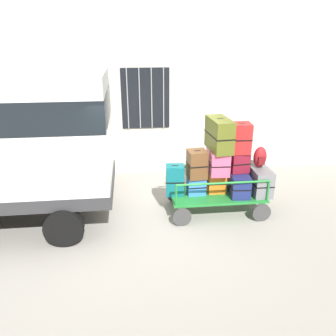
% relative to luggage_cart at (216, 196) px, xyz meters
% --- Properties ---
extents(ground_plane, '(40.00, 40.00, 0.00)m').
position_rel_luggage_cart_xyz_m(ground_plane, '(-1.15, -0.25, -0.35)').
color(ground_plane, gray).
extents(building_wall, '(12.00, 0.38, 5.00)m').
position_rel_luggage_cart_xyz_m(building_wall, '(-1.15, 2.48, 2.15)').
color(building_wall, beige).
rests_on(building_wall, ground).
extents(luggage_cart, '(1.99, 1.10, 0.43)m').
position_rel_luggage_cart_xyz_m(luggage_cart, '(0.00, 0.00, 0.00)').
color(luggage_cart, '#1E722D').
rests_on(luggage_cart, ground).
extents(cart_railing, '(1.88, 0.97, 0.44)m').
position_rel_luggage_cart_xyz_m(cart_railing, '(0.00, 0.00, 0.44)').
color(cart_railing, '#1E722D').
rests_on(cart_railing, luggage_cart).
extents(suitcase_left_bottom, '(0.39, 0.33, 0.64)m').
position_rel_luggage_cart_xyz_m(suitcase_left_bottom, '(-0.88, 0.02, 0.40)').
color(suitcase_left_bottom, '#0F5960').
rests_on(suitcase_left_bottom, luggage_cart).
extents(suitcase_midleft_bottom, '(0.39, 0.28, 0.38)m').
position_rel_luggage_cart_xyz_m(suitcase_midleft_bottom, '(-0.44, -0.01, 0.27)').
color(suitcase_midleft_bottom, '#3372C6').
rests_on(suitcase_midleft_bottom, luggage_cart).
extents(suitcase_midleft_middle, '(0.40, 0.40, 0.57)m').
position_rel_luggage_cart_xyz_m(suitcase_midleft_middle, '(-0.44, -0.01, 0.74)').
color(suitcase_midleft_middle, brown).
rests_on(suitcase_midleft_middle, suitcase_midleft_bottom).
extents(suitcase_center_bottom, '(0.38, 0.29, 0.46)m').
position_rel_luggage_cart_xyz_m(suitcase_center_bottom, '(0.00, 0.04, 0.31)').
color(suitcase_center_bottom, orange).
rests_on(suitcase_center_bottom, luggage_cart).
extents(suitcase_center_middle, '(0.41, 0.71, 0.47)m').
position_rel_luggage_cart_xyz_m(suitcase_center_middle, '(0.00, 0.03, 0.78)').
color(suitcase_center_middle, '#CC4C72').
rests_on(suitcase_center_middle, suitcase_center_bottom).
extents(suitcase_center_top, '(0.44, 0.83, 0.65)m').
position_rel_luggage_cart_xyz_m(suitcase_center_top, '(0.00, 0.04, 1.33)').
color(suitcase_center_top, '#4C5119').
rests_on(suitcase_center_top, suitcase_center_middle).
extents(suitcase_midright_bottom, '(0.45, 0.92, 0.46)m').
position_rel_luggage_cart_xyz_m(suitcase_midright_bottom, '(0.44, 0.01, 0.31)').
color(suitcase_midright_bottom, navy).
rests_on(suitcase_midright_bottom, luggage_cart).
extents(suitcase_midright_middle, '(0.40, 0.33, 0.41)m').
position_rel_luggage_cart_xyz_m(suitcase_midright_middle, '(0.44, 0.00, 0.74)').
color(suitcase_midright_middle, maroon).
rests_on(suitcase_midright_middle, suitcase_midright_bottom).
extents(suitcase_midright_top, '(0.40, 0.40, 0.61)m').
position_rel_luggage_cart_xyz_m(suitcase_midright_top, '(0.44, 0.03, 1.25)').
color(suitcase_midright_top, '#B21E1E').
rests_on(suitcase_midright_top, suitcase_midright_middle).
extents(suitcase_right_bottom, '(0.38, 0.88, 0.54)m').
position_rel_luggage_cart_xyz_m(suitcase_right_bottom, '(0.88, -0.00, 0.35)').
color(suitcase_right_bottom, slate).
rests_on(suitcase_right_bottom, luggage_cart).
extents(backpack, '(0.27, 0.22, 0.44)m').
position_rel_luggage_cart_xyz_m(backpack, '(0.86, -0.02, 0.84)').
color(backpack, maroon).
rests_on(backpack, suitcase_right_bottom).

